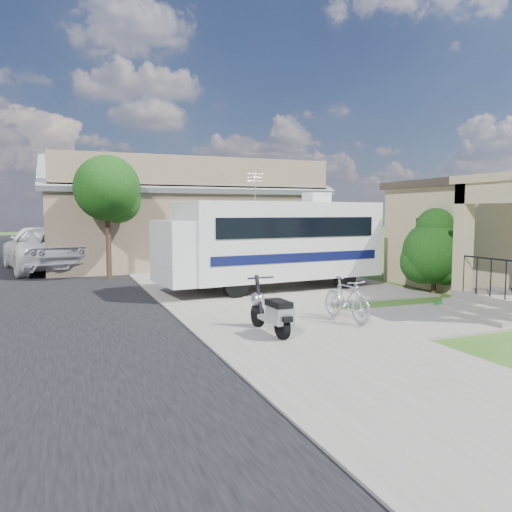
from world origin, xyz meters
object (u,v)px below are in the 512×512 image
object	(u,v)px
motorhome	(273,241)
pickup_truck	(47,249)
shrub	(435,250)
bicycle	(346,302)
garden_hose	(442,306)
scooter	(272,312)
van	(35,242)

from	to	relation	value
motorhome	pickup_truck	bearing A→B (deg)	122.66
shrub	bicycle	size ratio (longest dim) A/B	1.61
garden_hose	motorhome	bearing A→B (deg)	121.40
motorhome	scooter	bearing A→B (deg)	-119.71
motorhome	garden_hose	bearing A→B (deg)	-64.67
scooter	pickup_truck	distance (m)	14.74
garden_hose	bicycle	bearing A→B (deg)	-171.31
scooter	pickup_truck	xyz separation A→B (m)	(-4.44, 14.05, 0.41)
bicycle	garden_hose	size ratio (longest dim) A/B	4.07
shrub	van	bearing A→B (deg)	123.24
motorhome	garden_hose	world-z (taller)	motorhome
pickup_truck	van	world-z (taller)	pickup_truck
motorhome	bicycle	xyz separation A→B (m)	(-0.38, -5.02, -1.09)
scooter	bicycle	xyz separation A→B (m)	(2.03, 0.49, -0.00)
motorhome	garden_hose	xyz separation A→B (m)	(2.77, -4.54, -1.49)
shrub	bicycle	xyz separation A→B (m)	(-4.80, -2.68, -0.85)
bicycle	pickup_truck	xyz separation A→B (m)	(-6.47, 13.56, 0.41)
scooter	garden_hose	world-z (taller)	scooter
motorhome	pickup_truck	xyz separation A→B (m)	(-6.85, 8.54, -0.68)
bicycle	shrub	bearing A→B (deg)	23.12
scooter	garden_hose	size ratio (longest dim) A/B	4.20
bicycle	van	size ratio (longest dim) A/B	0.29
bicycle	garden_hose	bearing A→B (deg)	2.60
pickup_truck	scooter	bearing A→B (deg)	97.38
bicycle	pickup_truck	bearing A→B (deg)	109.40
shrub	van	size ratio (longest dim) A/B	0.47
motorhome	pickup_truck	distance (m)	10.97
garden_hose	scooter	bearing A→B (deg)	-169.34
bicycle	pickup_truck	world-z (taller)	pickup_truck
pickup_truck	garden_hose	bearing A→B (deg)	116.20
shrub	garden_hose	bearing A→B (deg)	-126.74
motorhome	shrub	bearing A→B (deg)	-34.00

